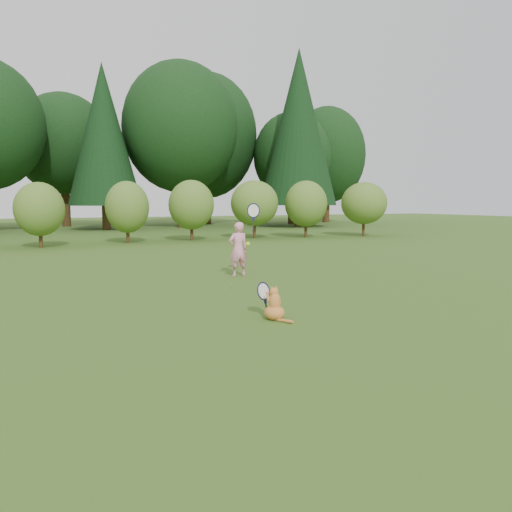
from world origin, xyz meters
name	(u,v)px	position (x,y,z in m)	size (l,w,h in m)	color
ground	(265,300)	(0.00, 0.00, 0.00)	(100.00, 100.00, 0.00)	#345818
shrub_row	(124,210)	(0.00, 13.00, 1.40)	(28.00, 3.00, 2.80)	#557925
woodland_backdrop	(88,101)	(0.00, 23.00, 7.50)	(48.00, 10.00, 15.00)	black
child	(239,248)	(0.72, 2.85, 0.66)	(0.73, 0.47, 1.89)	pink
cat	(274,302)	(-0.51, -1.33, 0.25)	(0.34, 0.67, 0.67)	orange
tennis_ball	(248,244)	(-0.22, 0.25, 0.99)	(0.07, 0.07, 0.07)	#B6ED1B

